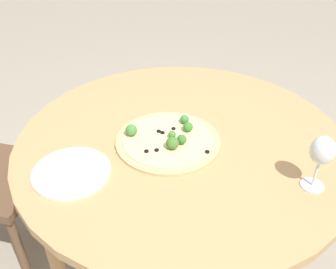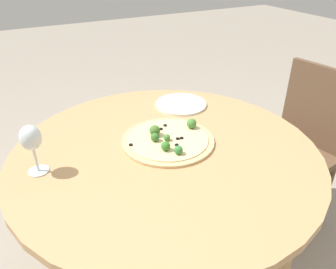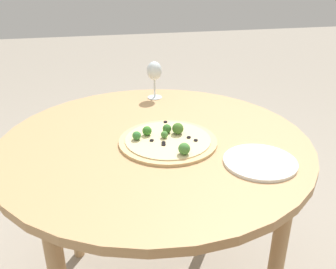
{
  "view_description": "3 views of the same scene",
  "coord_description": "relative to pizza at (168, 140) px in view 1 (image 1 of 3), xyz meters",
  "views": [
    {
      "loc": [
        0.35,
        -0.93,
        1.48
      ],
      "look_at": [
        -0.03,
        -0.04,
        0.8
      ],
      "focal_mm": 40.0,
      "sensor_mm": 36.0,
      "label": 1
    },
    {
      "loc": [
        0.44,
        0.86,
        1.39
      ],
      "look_at": [
        -0.03,
        -0.04,
        0.8
      ],
      "focal_mm": 35.0,
      "sensor_mm": 36.0,
      "label": 2
    },
    {
      "loc": [
        -1.14,
        0.19,
        1.34
      ],
      "look_at": [
        -0.03,
        -0.04,
        0.8
      ],
      "focal_mm": 40.0,
      "sensor_mm": 36.0,
      "label": 3
    }
  ],
  "objects": [
    {
      "name": "dining_table",
      "position": [
        0.03,
        0.04,
        -0.09
      ],
      "size": [
        1.07,
        1.07,
        0.77
      ],
      "color": "tan",
      "rests_on": "ground_plane"
    },
    {
      "name": "pizza",
      "position": [
        0.0,
        0.0,
        0.0
      ],
      "size": [
        0.33,
        0.33,
        0.05
      ],
      "color": "tan",
      "rests_on": "dining_table"
    },
    {
      "name": "wine_glass",
      "position": [
        0.45,
        -0.03,
        0.11
      ],
      "size": [
        0.07,
        0.07,
        0.16
      ],
      "color": "silver",
      "rests_on": "dining_table"
    },
    {
      "name": "plate_near",
      "position": [
        -0.19,
        -0.25,
        -0.0
      ],
      "size": [
        0.22,
        0.22,
        0.01
      ],
      "color": "white",
      "rests_on": "dining_table"
    }
  ]
}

